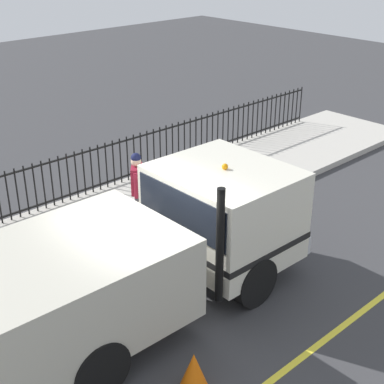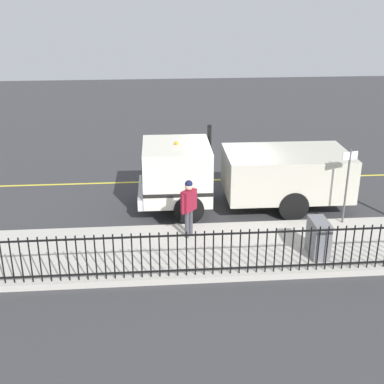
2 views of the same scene
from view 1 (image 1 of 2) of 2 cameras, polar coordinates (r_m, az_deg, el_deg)
ground_plane at (r=10.50m, az=-3.88°, el=-11.61°), size 53.15×53.15×0.00m
sidewalk_slab at (r=12.71m, az=-13.02°, el=-4.69°), size 3.15×24.16×0.17m
work_truck at (r=9.77m, az=-4.48°, el=-5.65°), size 2.60×6.98×2.58m
worker_standing at (r=12.37m, az=-5.58°, el=1.02°), size 0.51×0.49×1.74m
iron_fence at (r=13.54m, az=-16.40°, el=0.19°), size 0.04×20.57×1.22m
traffic_cone at (r=8.70m, az=0.19°, el=-17.78°), size 0.49×0.49×0.70m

